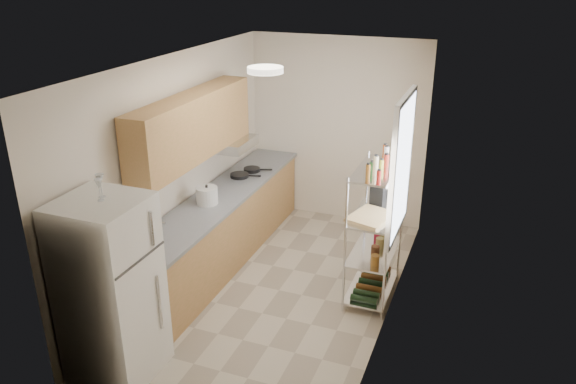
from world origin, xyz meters
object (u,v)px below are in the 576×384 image
object	(u,v)px
refrigerator	(111,290)
frying_pan_large	(240,175)
espresso_machine	(379,193)
rice_cooker	(207,195)
cutting_board	(371,217)

from	to	relation	value
refrigerator	frying_pan_large	distance (m)	2.79
frying_pan_large	espresso_machine	distance (m)	1.99
refrigerator	frying_pan_large	size ratio (longest dim) A/B	7.01
rice_cooker	frying_pan_large	bearing A→B (deg)	91.43
cutting_board	rice_cooker	bearing A→B (deg)	-178.46
rice_cooker	cutting_board	bearing A→B (deg)	1.54
rice_cooker	cutting_board	xyz separation A→B (m)	(1.91, 0.05, 0.03)
refrigerator	cutting_board	size ratio (longest dim) A/B	3.50
rice_cooker	espresso_machine	xyz separation A→B (m)	(1.90, 0.45, 0.14)
refrigerator	rice_cooker	world-z (taller)	refrigerator
frying_pan_large	rice_cooker	bearing A→B (deg)	-103.39
espresso_machine	refrigerator	bearing A→B (deg)	-125.46
espresso_machine	cutting_board	bearing A→B (deg)	-85.23
rice_cooker	frying_pan_large	distance (m)	0.91
refrigerator	espresso_machine	distance (m)	2.97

